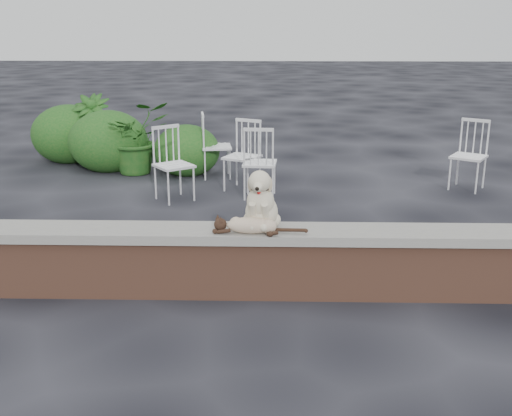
{
  "coord_description": "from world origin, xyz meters",
  "views": [
    {
      "loc": [
        0.3,
        -4.84,
        2.24
      ],
      "look_at": [
        0.17,
        0.2,
        0.7
      ],
      "focal_mm": 43.63,
      "sensor_mm": 36.0,
      "label": 1
    }
  ],
  "objects_px": {
    "chair_b": "(242,156)",
    "potted_plant_b": "(91,129)",
    "chair_c": "(260,162)",
    "chair_d": "(469,155)",
    "chair_e": "(216,146)",
    "chair_a": "(174,164)",
    "cat": "(251,224)",
    "potted_plant_a": "(136,137)",
    "dog": "(262,197)"
  },
  "relations": [
    {
      "from": "potted_plant_a",
      "to": "chair_d",
      "type": "bearing_deg",
      "value": -10.11
    },
    {
      "from": "chair_e",
      "to": "chair_a",
      "type": "height_order",
      "value": "same"
    },
    {
      "from": "chair_e",
      "to": "potted_plant_a",
      "type": "height_order",
      "value": "potted_plant_a"
    },
    {
      "from": "chair_e",
      "to": "chair_a",
      "type": "xyz_separation_m",
      "value": [
        -0.44,
        -1.22,
        0.0
      ]
    },
    {
      "from": "chair_d",
      "to": "chair_b",
      "type": "bearing_deg",
      "value": -145.69
    },
    {
      "from": "potted_plant_a",
      "to": "dog",
      "type": "bearing_deg",
      "value": -65.34
    },
    {
      "from": "chair_b",
      "to": "chair_d",
      "type": "bearing_deg",
      "value": 26.75
    },
    {
      "from": "chair_e",
      "to": "chair_c",
      "type": "distance_m",
      "value": 1.24
    },
    {
      "from": "dog",
      "to": "chair_b",
      "type": "height_order",
      "value": "dog"
    },
    {
      "from": "dog",
      "to": "chair_a",
      "type": "distance_m",
      "value": 3.03
    },
    {
      "from": "chair_a",
      "to": "chair_d",
      "type": "distance_m",
      "value": 3.95
    },
    {
      "from": "dog",
      "to": "chair_e",
      "type": "distance_m",
      "value": 4.08
    },
    {
      "from": "chair_e",
      "to": "potted_plant_b",
      "type": "distance_m",
      "value": 2.24
    },
    {
      "from": "cat",
      "to": "potted_plant_b",
      "type": "distance_m",
      "value": 5.7
    },
    {
      "from": "chair_d",
      "to": "potted_plant_b",
      "type": "distance_m",
      "value": 5.72
    },
    {
      "from": "chair_c",
      "to": "potted_plant_b",
      "type": "height_order",
      "value": "potted_plant_b"
    },
    {
      "from": "dog",
      "to": "potted_plant_b",
      "type": "xyz_separation_m",
      "value": [
        -2.79,
        4.86,
        -0.29
      ]
    },
    {
      "from": "potted_plant_a",
      "to": "chair_a",
      "type": "bearing_deg",
      "value": -61.67
    },
    {
      "from": "chair_d",
      "to": "potted_plant_a",
      "type": "distance_m",
      "value": 4.76
    },
    {
      "from": "chair_b",
      "to": "chair_c",
      "type": "bearing_deg",
      "value": -30.59
    },
    {
      "from": "chair_e",
      "to": "chair_a",
      "type": "relative_size",
      "value": 1.0
    },
    {
      "from": "chair_d",
      "to": "potted_plant_a",
      "type": "height_order",
      "value": "potted_plant_a"
    },
    {
      "from": "chair_a",
      "to": "chair_d",
      "type": "bearing_deg",
      "value": -27.37
    },
    {
      "from": "chair_a",
      "to": "potted_plant_b",
      "type": "height_order",
      "value": "potted_plant_b"
    },
    {
      "from": "cat",
      "to": "chair_b",
      "type": "bearing_deg",
      "value": 101.41
    },
    {
      "from": "cat",
      "to": "chair_a",
      "type": "relative_size",
      "value": 0.95
    },
    {
      "from": "chair_a",
      "to": "chair_b",
      "type": "relative_size",
      "value": 1.0
    },
    {
      "from": "dog",
      "to": "chair_d",
      "type": "relative_size",
      "value": 0.55
    },
    {
      "from": "chair_c",
      "to": "chair_a",
      "type": "distance_m",
      "value": 1.1
    },
    {
      "from": "chair_a",
      "to": "potted_plant_a",
      "type": "relative_size",
      "value": 0.87
    },
    {
      "from": "chair_a",
      "to": "chair_d",
      "type": "relative_size",
      "value": 1.0
    },
    {
      "from": "chair_c",
      "to": "chair_d",
      "type": "height_order",
      "value": "same"
    },
    {
      "from": "chair_b",
      "to": "potted_plant_b",
      "type": "bearing_deg",
      "value": 172.51
    },
    {
      "from": "chair_c",
      "to": "chair_d",
      "type": "bearing_deg",
      "value": -167.03
    },
    {
      "from": "chair_c",
      "to": "chair_d",
      "type": "relative_size",
      "value": 1.0
    },
    {
      "from": "chair_d",
      "to": "potted_plant_b",
      "type": "height_order",
      "value": "potted_plant_b"
    },
    {
      "from": "chair_c",
      "to": "cat",
      "type": "bearing_deg",
      "value": 93.54
    },
    {
      "from": "cat",
      "to": "chair_d",
      "type": "height_order",
      "value": "chair_d"
    },
    {
      "from": "chair_e",
      "to": "cat",
      "type": "bearing_deg",
      "value": -179.59
    },
    {
      "from": "chair_c",
      "to": "potted_plant_a",
      "type": "height_order",
      "value": "potted_plant_a"
    },
    {
      "from": "chair_c",
      "to": "chair_b",
      "type": "distance_m",
      "value": 0.43
    },
    {
      "from": "chair_b",
      "to": "potted_plant_b",
      "type": "relative_size",
      "value": 0.85
    },
    {
      "from": "chair_b",
      "to": "potted_plant_a",
      "type": "xyz_separation_m",
      "value": [
        -1.63,
        0.94,
        0.07
      ]
    },
    {
      "from": "chair_a",
      "to": "chair_d",
      "type": "xyz_separation_m",
      "value": [
        3.9,
        0.63,
        0.0
      ]
    },
    {
      "from": "chair_a",
      "to": "potted_plant_a",
      "type": "height_order",
      "value": "potted_plant_a"
    },
    {
      "from": "dog",
      "to": "chair_b",
      "type": "distance_m",
      "value": 3.34
    },
    {
      "from": "chair_e",
      "to": "chair_a",
      "type": "bearing_deg",
      "value": 151.89
    },
    {
      "from": "chair_c",
      "to": "chair_d",
      "type": "xyz_separation_m",
      "value": [
        2.81,
        0.46,
        0.0
      ]
    },
    {
      "from": "chair_e",
      "to": "chair_b",
      "type": "distance_m",
      "value": 0.81
    },
    {
      "from": "dog",
      "to": "chair_d",
      "type": "height_order",
      "value": "dog"
    }
  ]
}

